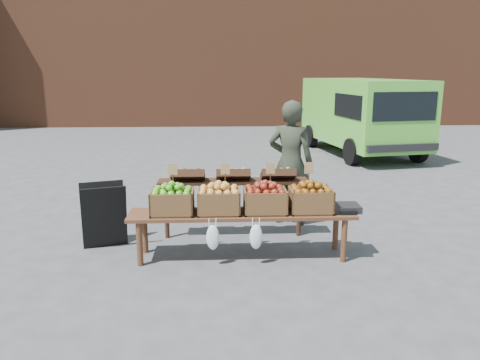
{
  "coord_description": "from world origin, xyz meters",
  "views": [
    {
      "loc": [
        -0.92,
        -5.78,
        2.24
      ],
      "look_at": [
        -0.65,
        0.07,
        0.85
      ],
      "focal_mm": 35.0,
      "sensor_mm": 36.0,
      "label": 1
    }
  ],
  "objects_px": {
    "crate_red_apples": "(265,201)",
    "display_bench": "(242,235)",
    "vendor": "(291,163)",
    "weighing_scale": "(345,208)",
    "crate_green_apples": "(311,200)",
    "crate_golden_apples": "(172,202)",
    "delivery_van": "(361,117)",
    "chalkboard_sign": "(104,215)",
    "crate_russet_pears": "(219,201)",
    "back_table": "(233,200)"
  },
  "relations": [
    {
      "from": "chalkboard_sign",
      "to": "crate_golden_apples",
      "type": "xyz_separation_m",
      "value": [
        0.93,
        -0.45,
        0.29
      ]
    },
    {
      "from": "crate_golden_apples",
      "to": "crate_green_apples",
      "type": "bearing_deg",
      "value": 0.0
    },
    {
      "from": "crate_golden_apples",
      "to": "weighing_scale",
      "type": "relative_size",
      "value": 1.47
    },
    {
      "from": "back_table",
      "to": "weighing_scale",
      "type": "bearing_deg",
      "value": -28.41
    },
    {
      "from": "back_table",
      "to": "crate_green_apples",
      "type": "distance_m",
      "value": 1.17
    },
    {
      "from": "delivery_van",
      "to": "crate_green_apples",
      "type": "height_order",
      "value": "delivery_van"
    },
    {
      "from": "crate_golden_apples",
      "to": "weighing_scale",
      "type": "height_order",
      "value": "crate_golden_apples"
    },
    {
      "from": "delivery_van",
      "to": "chalkboard_sign",
      "type": "xyz_separation_m",
      "value": [
        -5.31,
        -6.6,
        -0.57
      ]
    },
    {
      "from": "crate_golden_apples",
      "to": "crate_russet_pears",
      "type": "bearing_deg",
      "value": 0.0
    },
    {
      "from": "crate_russet_pears",
      "to": "crate_green_apples",
      "type": "relative_size",
      "value": 1.0
    },
    {
      "from": "crate_russet_pears",
      "to": "chalkboard_sign",
      "type": "bearing_deg",
      "value": 163.2
    },
    {
      "from": "crate_red_apples",
      "to": "chalkboard_sign",
      "type": "bearing_deg",
      "value": 167.59
    },
    {
      "from": "crate_red_apples",
      "to": "back_table",
      "type": "bearing_deg",
      "value": 116.31
    },
    {
      "from": "crate_golden_apples",
      "to": "crate_green_apples",
      "type": "distance_m",
      "value": 1.65
    },
    {
      "from": "crate_green_apples",
      "to": "delivery_van",
      "type": "bearing_deg",
      "value": 68.78
    },
    {
      "from": "delivery_van",
      "to": "back_table",
      "type": "relative_size",
      "value": 2.11
    },
    {
      "from": "crate_golden_apples",
      "to": "crate_red_apples",
      "type": "distance_m",
      "value": 1.1
    },
    {
      "from": "chalkboard_sign",
      "to": "crate_green_apples",
      "type": "distance_m",
      "value": 2.63
    },
    {
      "from": "vendor",
      "to": "display_bench",
      "type": "distance_m",
      "value": 1.63
    },
    {
      "from": "vendor",
      "to": "crate_golden_apples",
      "type": "distance_m",
      "value": 2.06
    },
    {
      "from": "chalkboard_sign",
      "to": "crate_golden_apples",
      "type": "distance_m",
      "value": 1.07
    },
    {
      "from": "vendor",
      "to": "chalkboard_sign",
      "type": "relative_size",
      "value": 2.17
    },
    {
      "from": "chalkboard_sign",
      "to": "weighing_scale",
      "type": "distance_m",
      "value": 3.04
    },
    {
      "from": "vendor",
      "to": "crate_green_apples",
      "type": "bearing_deg",
      "value": 114.93
    },
    {
      "from": "delivery_van",
      "to": "display_bench",
      "type": "height_order",
      "value": "delivery_van"
    },
    {
      "from": "display_bench",
      "to": "back_table",
      "type": "bearing_deg",
      "value": 96.42
    },
    {
      "from": "vendor",
      "to": "weighing_scale",
      "type": "relative_size",
      "value": 5.36
    },
    {
      "from": "delivery_van",
      "to": "crate_golden_apples",
      "type": "bearing_deg",
      "value": -131.46
    },
    {
      "from": "vendor",
      "to": "crate_golden_apples",
      "type": "relative_size",
      "value": 3.64
    },
    {
      "from": "chalkboard_sign",
      "to": "back_table",
      "type": "relative_size",
      "value": 0.4
    },
    {
      "from": "delivery_van",
      "to": "back_table",
      "type": "distance_m",
      "value": 7.31
    },
    {
      "from": "display_bench",
      "to": "crate_russet_pears",
      "type": "distance_m",
      "value": 0.51
    },
    {
      "from": "delivery_van",
      "to": "crate_russet_pears",
      "type": "height_order",
      "value": "delivery_van"
    },
    {
      "from": "crate_green_apples",
      "to": "weighing_scale",
      "type": "height_order",
      "value": "crate_green_apples"
    },
    {
      "from": "vendor",
      "to": "weighing_scale",
      "type": "height_order",
      "value": "vendor"
    },
    {
      "from": "display_bench",
      "to": "crate_green_apples",
      "type": "relative_size",
      "value": 5.4
    },
    {
      "from": "chalkboard_sign",
      "to": "weighing_scale",
      "type": "xyz_separation_m",
      "value": [
        3.0,
        -0.45,
        0.19
      ]
    },
    {
      "from": "display_bench",
      "to": "crate_green_apples",
      "type": "bearing_deg",
      "value": 0.0
    },
    {
      "from": "vendor",
      "to": "weighing_scale",
      "type": "distance_m",
      "value": 1.4
    },
    {
      "from": "crate_golden_apples",
      "to": "crate_red_apples",
      "type": "relative_size",
      "value": 1.0
    },
    {
      "from": "display_bench",
      "to": "crate_red_apples",
      "type": "distance_m",
      "value": 0.51
    },
    {
      "from": "crate_russet_pears",
      "to": "weighing_scale",
      "type": "relative_size",
      "value": 1.47
    },
    {
      "from": "chalkboard_sign",
      "to": "crate_red_apples",
      "type": "height_order",
      "value": "crate_red_apples"
    },
    {
      "from": "crate_red_apples",
      "to": "display_bench",
      "type": "bearing_deg",
      "value": 180.0
    },
    {
      "from": "crate_russet_pears",
      "to": "weighing_scale",
      "type": "height_order",
      "value": "crate_russet_pears"
    },
    {
      "from": "delivery_van",
      "to": "weighing_scale",
      "type": "xyz_separation_m",
      "value": [
        -2.31,
        -7.04,
        -0.38
      ]
    },
    {
      "from": "chalkboard_sign",
      "to": "display_bench",
      "type": "distance_m",
      "value": 1.81
    },
    {
      "from": "crate_green_apples",
      "to": "weighing_scale",
      "type": "distance_m",
      "value": 0.44
    },
    {
      "from": "crate_green_apples",
      "to": "crate_golden_apples",
      "type": "bearing_deg",
      "value": 180.0
    },
    {
      "from": "delivery_van",
      "to": "back_table",
      "type": "height_order",
      "value": "delivery_van"
    }
  ]
}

